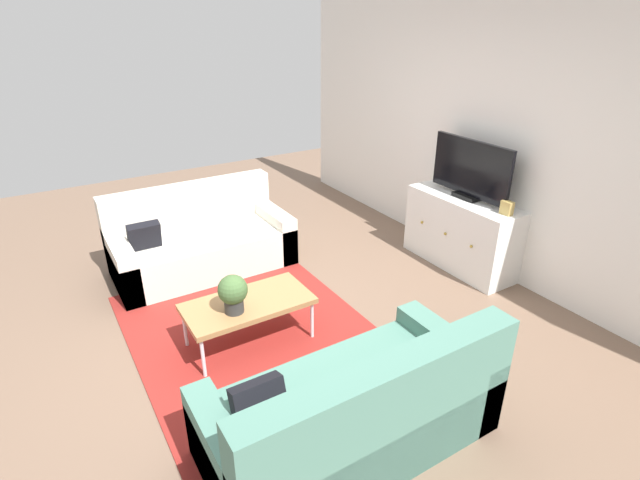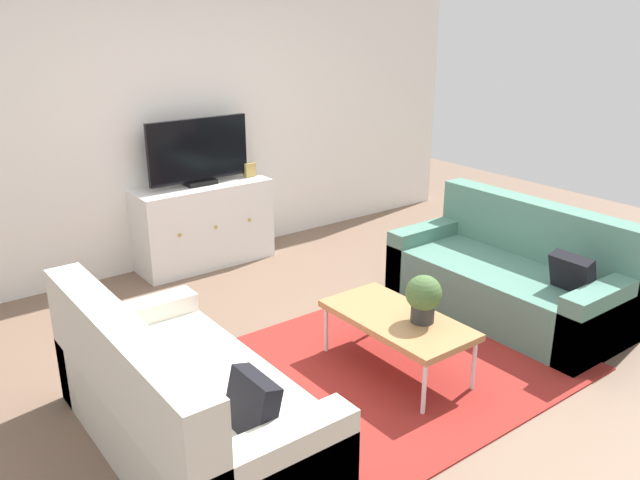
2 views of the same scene
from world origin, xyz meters
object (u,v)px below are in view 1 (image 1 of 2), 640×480
Objects in this scene: coffee_table at (248,305)px; tv_console at (461,232)px; mantel_clock at (507,208)px; potted_plant at (233,292)px; couch_right_side at (357,417)px; flat_screen_tv at (471,170)px; couch_left_side at (199,242)px.

tv_console reaches higher than coffee_table.
potted_plant is at bearing -97.31° from mantel_clock.
mantel_clock is at bearing 0.01° from tv_console.
mantel_clock is at bearing 82.69° from potted_plant.
couch_right_side reaches higher than potted_plant.
tv_console is at bearing -179.99° from mantel_clock.
flat_screen_tv is at bearing 92.08° from coffee_table.
couch_right_side is at bearing -58.49° from tv_console.
flat_screen_tv reaches higher than potted_plant.
couch_right_side is 1.77× the size of coffee_table.
potted_plant is 2.66m from mantel_clock.
couch_right_side is at bearing 0.00° from couch_left_side.
mantel_clock is (0.51, -0.02, -0.23)m from flat_screen_tv.
potted_plant is (-1.29, -0.25, 0.29)m from couch_right_side.
tv_console is (-0.17, 2.63, -0.19)m from potted_plant.
coffee_table is 2.48m from tv_console.
couch_left_side is 5.78× the size of potted_plant.
flat_screen_tv reaches higher than mantel_clock.
couch_left_side is at bearing -120.79° from flat_screen_tv.
couch_left_side is at bearing 171.07° from potted_plant.
potted_plant is at bearing -168.97° from couch_right_side.
couch_left_side reaches higher than potted_plant.
flat_screen_tv is at bearing 177.74° from mantel_clock.
couch_left_side is at bearing -121.01° from tv_console.
tv_console is 0.68m from flat_screen_tv.
couch_right_side reaches higher than tv_console.
flat_screen_tv reaches higher than couch_right_side.
couch_right_side is 2.79m from tv_console.
flat_screen_tv reaches higher than coffee_table.
couch_left_side reaches higher than tv_console.
flat_screen_tv is at bearing 59.21° from couch_left_side.
mantel_clock reaches higher than couch_left_side.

